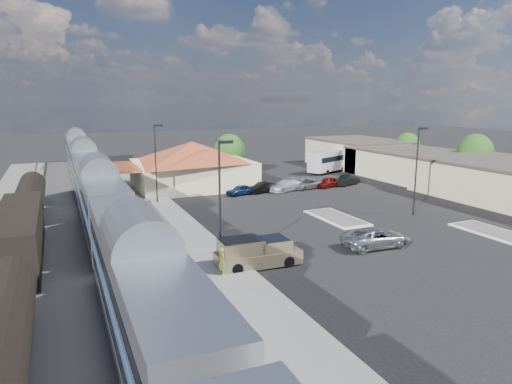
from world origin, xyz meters
name	(u,v)px	position (x,y,z in m)	size (l,w,h in m)	color
ground	(312,228)	(0.00, 0.00, 0.00)	(280.00, 280.00, 0.00)	black
railbed	(65,231)	(-21.00, 8.00, 0.06)	(16.00, 100.00, 0.12)	#4C4944
platform	(169,225)	(-12.00, 6.00, 0.09)	(5.50, 92.00, 0.18)	gray
passenger_train	(100,203)	(-18.00, 5.59, 2.87)	(3.00, 104.00, 5.55)	silver
freight_cars	(20,238)	(-24.00, 0.23, 1.93)	(2.80, 46.00, 4.00)	black
station_depot	(192,164)	(-4.56, 24.00, 3.13)	(18.35, 12.24, 6.20)	#C4B58F
buildings_east	(430,166)	(28.00, 14.28, 2.27)	(14.40, 51.40, 4.80)	#C6B28C
traffic_island_south	(336,218)	(4.00, 2.00, 0.10)	(3.30, 7.50, 0.21)	silver
traffic_island_north	(494,232)	(14.00, -8.00, 0.10)	(3.30, 7.50, 0.21)	silver
lamp_plat_s	(221,193)	(-10.90, -6.00, 5.34)	(1.08, 0.25, 9.00)	black
lamp_plat_n	(156,157)	(-10.90, 16.00, 5.34)	(1.08, 0.25, 9.00)	black
lamp_lot	(417,164)	(12.10, 0.00, 5.34)	(1.08, 0.25, 9.00)	black
tree_east_b	(475,153)	(34.00, 12.00, 4.22)	(4.94, 4.94, 6.96)	#382314
tree_east_c	(407,147)	(34.00, 26.00, 3.76)	(4.41, 4.41, 6.21)	#382314
tree_depot	(229,151)	(3.00, 30.00, 4.02)	(4.71, 4.71, 6.63)	#382314
pickup_truck	(258,253)	(-8.50, -6.94, 0.99)	(6.11, 2.41, 2.09)	tan
suv	(376,238)	(1.93, -6.85, 0.80)	(2.64, 5.72, 1.59)	#A4A7AC
coach_bus	(333,159)	(20.38, 27.96, 2.07)	(11.19, 6.87, 3.59)	silver
person_a	(222,261)	(-11.57, -7.87, 1.11)	(0.68, 0.44, 1.85)	#CBCF40
person_b	(150,207)	(-12.91, 10.38, 1.01)	(0.80, 0.63, 1.65)	silver
parked_car_a	(240,190)	(-0.60, 16.53, 0.64)	(1.52, 3.77, 1.28)	#0D1D44
parked_car_b	(263,187)	(2.60, 16.83, 0.67)	(1.42, 4.07, 1.34)	black
parked_car_c	(286,185)	(5.80, 16.53, 0.75)	(2.10, 5.17, 1.50)	silver
parked_car_d	(306,184)	(9.00, 16.83, 0.66)	(2.19, 4.75, 1.32)	gray
parked_car_e	(328,182)	(12.20, 16.53, 0.69)	(1.63, 4.06, 1.38)	maroon
parked_car_f	(346,180)	(15.40, 16.83, 0.72)	(1.53, 4.37, 1.44)	black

